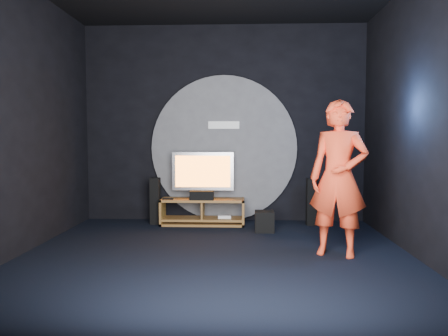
# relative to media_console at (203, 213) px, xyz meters

# --- Properties ---
(floor) EXTENTS (5.00, 5.00, 0.00)m
(floor) POSITION_rel_media_console_xyz_m (0.34, -2.05, -0.19)
(floor) COLOR black
(floor) RESTS_ON ground
(back_wall) EXTENTS (5.00, 0.04, 3.50)m
(back_wall) POSITION_rel_media_console_xyz_m (0.34, 0.45, 1.56)
(back_wall) COLOR black
(back_wall) RESTS_ON ground
(front_wall) EXTENTS (5.00, 0.04, 3.50)m
(front_wall) POSITION_rel_media_console_xyz_m (0.34, -4.55, 1.56)
(front_wall) COLOR black
(front_wall) RESTS_ON ground
(left_wall) EXTENTS (0.04, 5.00, 3.50)m
(left_wall) POSITION_rel_media_console_xyz_m (-2.16, -2.05, 1.56)
(left_wall) COLOR black
(left_wall) RESTS_ON ground
(right_wall) EXTENTS (0.04, 5.00, 3.50)m
(right_wall) POSITION_rel_media_console_xyz_m (2.84, -2.05, 1.56)
(right_wall) COLOR black
(right_wall) RESTS_ON ground
(wall_disc_panel) EXTENTS (2.60, 0.11, 2.60)m
(wall_disc_panel) POSITION_rel_media_console_xyz_m (0.34, 0.39, 1.11)
(wall_disc_panel) COLOR #515156
(wall_disc_panel) RESTS_ON ground
(media_console) EXTENTS (1.43, 0.45, 0.45)m
(media_console) POSITION_rel_media_console_xyz_m (0.00, 0.00, 0.00)
(media_console) COLOR olive
(media_console) RESTS_ON ground
(tv) EXTENTS (1.06, 0.22, 0.80)m
(tv) POSITION_rel_media_console_xyz_m (-0.01, 0.07, 0.69)
(tv) COLOR #A4A4AB
(tv) RESTS_ON media_console
(center_speaker) EXTENTS (0.40, 0.15, 0.15)m
(center_speaker) POSITION_rel_media_console_xyz_m (-0.01, -0.15, 0.33)
(center_speaker) COLOR black
(center_speaker) RESTS_ON media_console
(remote) EXTENTS (0.18, 0.05, 0.02)m
(remote) POSITION_rel_media_console_xyz_m (-0.59, -0.12, 0.27)
(remote) COLOR black
(remote) RESTS_ON media_console
(tower_speaker_left) EXTENTS (0.16, 0.18, 0.80)m
(tower_speaker_left) POSITION_rel_media_console_xyz_m (-0.84, 0.03, 0.21)
(tower_speaker_left) COLOR black
(tower_speaker_left) RESTS_ON ground
(tower_speaker_right) EXTENTS (0.16, 0.18, 0.80)m
(tower_speaker_right) POSITION_rel_media_console_xyz_m (1.86, 0.05, 0.21)
(tower_speaker_right) COLOR black
(tower_speaker_right) RESTS_ON ground
(subwoofer) EXTENTS (0.30, 0.30, 0.33)m
(subwoofer) POSITION_rel_media_console_xyz_m (1.03, -0.52, -0.03)
(subwoofer) COLOR black
(subwoofer) RESTS_ON ground
(player) EXTENTS (0.84, 0.70, 1.98)m
(player) POSITION_rel_media_console_xyz_m (1.89, -1.88, 0.79)
(player) COLOR #F64221
(player) RESTS_ON ground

